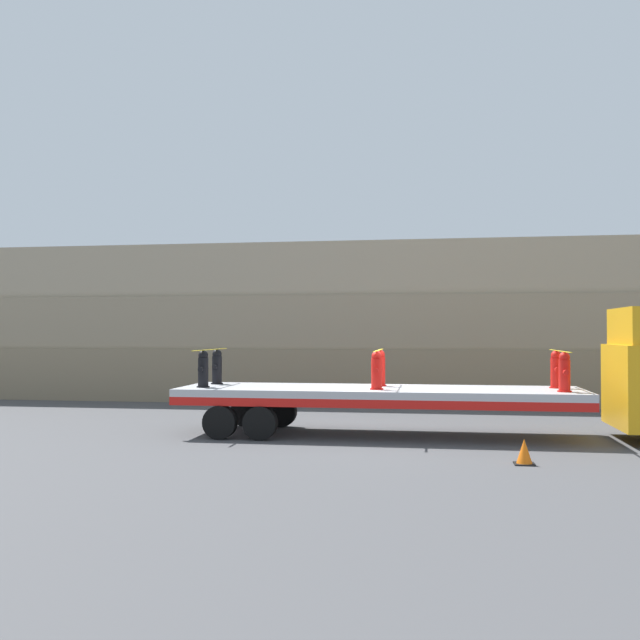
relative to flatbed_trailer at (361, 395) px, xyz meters
name	(u,v)px	position (x,y,z in m)	size (l,w,h in m)	color
ground_plane	(379,435)	(0.44, 0.00, -0.98)	(120.00, 120.00, 0.00)	#474749
rock_cliff	(396,323)	(0.44, 8.77, 1.92)	(60.00, 3.30, 5.80)	#84755B
flatbed_trailer	(361,395)	(0.00, 0.00, 0.00)	(9.81, 2.69, 1.17)	#B2B2B7
fire_hydrant_black_near_0	(203,369)	(-3.87, -0.57, 0.64)	(0.32, 0.51, 0.92)	black
fire_hydrant_black_far_0	(217,367)	(-3.87, 0.57, 0.64)	(0.32, 0.51, 0.92)	black
fire_hydrant_red_near_1	(377,371)	(0.44, -0.57, 0.64)	(0.32, 0.51, 0.92)	red
fire_hydrant_red_far_1	(380,368)	(0.44, 0.57, 0.64)	(0.32, 0.51, 0.92)	red
fire_hydrant_red_near_2	(564,372)	(4.74, -0.57, 0.64)	(0.32, 0.51, 0.92)	red
fire_hydrant_red_far_2	(556,370)	(4.74, 0.57, 0.64)	(0.32, 0.51, 0.92)	red
cargo_strap_rear	(210,350)	(-3.87, 0.00, 1.12)	(0.05, 2.79, 0.01)	yellow
cargo_strap_middle	(378,350)	(0.44, 0.00, 1.12)	(0.05, 2.79, 0.01)	yellow
cargo_strap_front	(560,351)	(4.74, 0.00, 1.12)	(0.05, 2.79, 0.01)	yellow
traffic_cone	(524,452)	(3.50, -3.41, -0.74)	(0.39, 0.39, 0.49)	black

